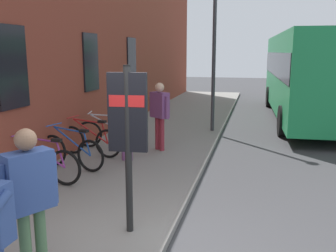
# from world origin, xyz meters

# --- Properties ---
(ground) EXTENTS (60.00, 60.00, 0.00)m
(ground) POSITION_xyz_m (6.00, -1.00, 0.00)
(ground) COLOR #38383A
(sidewalk_pavement) EXTENTS (24.00, 3.50, 0.12)m
(sidewalk_pavement) POSITION_xyz_m (8.00, 1.75, 0.06)
(sidewalk_pavement) COLOR gray
(sidewalk_pavement) RESTS_ON ground
(station_facade) EXTENTS (22.00, 0.65, 7.19)m
(station_facade) POSITION_xyz_m (8.99, 3.80, 3.59)
(station_facade) COLOR brown
(station_facade) RESTS_ON ground
(bicycle_nearest_sign) EXTENTS (0.48, 1.77, 0.97)m
(bicycle_nearest_sign) POSITION_xyz_m (1.99, 2.97, 0.51)
(bicycle_nearest_sign) COLOR black
(bicycle_nearest_sign) RESTS_ON sidewalk_pavement
(bicycle_beside_lamp) EXTENTS (0.58, 1.74, 0.97)m
(bicycle_beside_lamp) POSITION_xyz_m (2.97, 2.83, 0.51)
(bicycle_beside_lamp) COLOR black
(bicycle_beside_lamp) RESTS_ON sidewalk_pavement
(bicycle_end_of_row) EXTENTS (0.48, 1.76, 0.97)m
(bicycle_end_of_row) POSITION_xyz_m (4.04, 2.90, 0.51)
(bicycle_end_of_row) COLOR black
(bicycle_end_of_row) RESTS_ON sidewalk_pavement
(bicycle_mid_rack) EXTENTS (0.58, 1.74, 0.97)m
(bicycle_mid_rack) POSITION_xyz_m (4.96, 2.79, 0.51)
(bicycle_mid_rack) COLOR black
(bicycle_mid_rack) RESTS_ON sidewalk_pavement
(transit_info_sign) EXTENTS (0.13, 0.55, 2.40)m
(transit_info_sign) POSITION_xyz_m (0.45, 0.60, 1.72)
(transit_info_sign) COLOR black
(transit_info_sign) RESTS_ON sidewalk_pavement
(city_bus) EXTENTS (10.59, 2.96, 3.35)m
(city_bus) POSITION_xyz_m (11.46, -3.00, 1.92)
(city_bus) COLOR #1E8C4C
(city_bus) RESTS_ON ground
(pedestrian_by_facade) EXTENTS (0.60, 0.48, 1.78)m
(pedestrian_by_facade) POSITION_xyz_m (-0.97, 1.23, 1.21)
(pedestrian_by_facade) COLOR #4C724C
(pedestrian_by_facade) RESTS_ON sidewalk_pavement
(pedestrian_crossing_street) EXTENTS (0.50, 0.57, 1.79)m
(pedestrian_crossing_street) POSITION_xyz_m (5.01, 1.35, 1.21)
(pedestrian_crossing_street) COLOR maroon
(pedestrian_crossing_street) RESTS_ON sidewalk_pavement
(pedestrian_near_bus) EXTENTS (0.24, 0.59, 1.55)m
(pedestrian_near_bus) POSITION_xyz_m (3.88, 1.87, 1.07)
(pedestrian_near_bus) COLOR #723F72
(pedestrian_near_bus) RESTS_ON sidewalk_pavement
(street_lamp) EXTENTS (0.28, 0.28, 5.69)m
(street_lamp) POSITION_xyz_m (7.86, 0.30, 3.46)
(street_lamp) COLOR #333338
(street_lamp) RESTS_ON sidewalk_pavement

